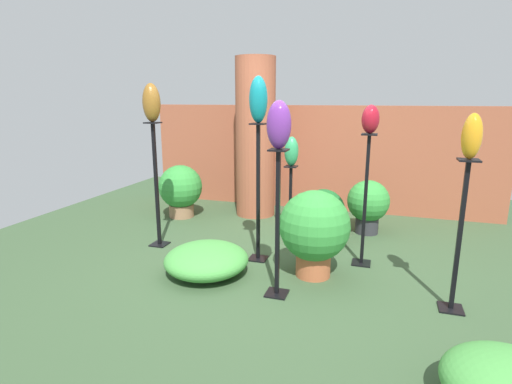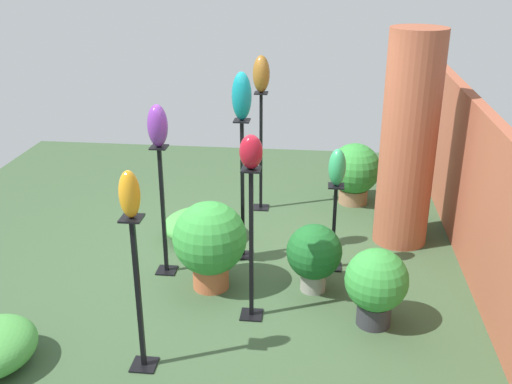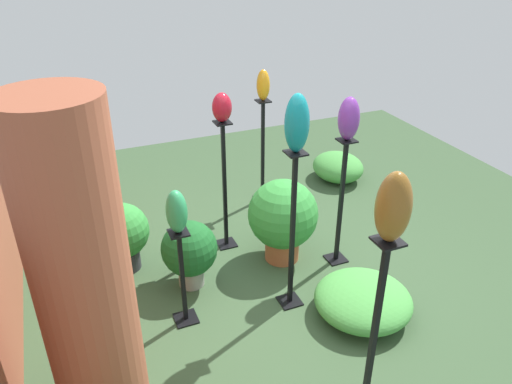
# 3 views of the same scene
# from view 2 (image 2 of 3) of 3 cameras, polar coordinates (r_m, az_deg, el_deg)

# --- Properties ---
(ground_plane) EXTENTS (8.00, 8.00, 0.00)m
(ground_plane) POSITION_cam_2_polar(r_m,az_deg,el_deg) (6.34, -1.80, -7.12)
(ground_plane) COLOR #385133
(brick_wall_back) EXTENTS (5.60, 0.12, 1.67)m
(brick_wall_back) POSITION_cam_2_polar(r_m,az_deg,el_deg) (6.13, 20.84, -1.05)
(brick_wall_back) COLOR #9E5138
(brick_wall_back) RESTS_ON ground
(brick_pillar) EXTENTS (0.60, 0.60, 2.37)m
(brick_pillar) POSITION_cam_2_polar(r_m,az_deg,el_deg) (6.66, 14.32, 4.76)
(brick_pillar) COLOR #9E5138
(brick_pillar) RESTS_ON ground
(pedestal_ruby) EXTENTS (0.20, 0.20, 1.43)m
(pedestal_ruby) POSITION_cam_2_polar(r_m,az_deg,el_deg) (5.23, -0.45, -5.67)
(pedestal_ruby) COLOR black
(pedestal_ruby) RESTS_ON ground
(pedestal_violet) EXTENTS (0.20, 0.20, 1.36)m
(pedestal_violet) POSITION_cam_2_polar(r_m,az_deg,el_deg) (6.05, -8.81, -2.29)
(pedestal_violet) COLOR black
(pedestal_violet) RESTS_ON ground
(pedestal_jade) EXTENTS (0.20, 0.20, 0.93)m
(pedestal_jade) POSITION_cam_2_polar(r_m,az_deg,el_deg) (6.19, 7.41, -3.74)
(pedestal_jade) COLOR black
(pedestal_jade) RESTS_ON ground
(pedestal_amber) EXTENTS (0.20, 0.20, 1.31)m
(pedestal_amber) POSITION_cam_2_polar(r_m,az_deg,el_deg) (4.74, -11.10, -10.18)
(pedestal_amber) COLOR black
(pedestal_amber) RESTS_ON ground
(pedestal_bronze) EXTENTS (0.20, 0.20, 1.51)m
(pedestal_bronze) POSITION_cam_2_polar(r_m,az_deg,el_deg) (7.46, 0.47, 3.39)
(pedestal_bronze) COLOR black
(pedestal_bronze) RESTS_ON ground
(pedestal_teal) EXTENTS (0.20, 0.20, 1.53)m
(pedestal_teal) POSITION_cam_2_polar(r_m,az_deg,el_deg) (6.25, -1.29, -0.37)
(pedestal_teal) COLOR black
(pedestal_teal) RESTS_ON ground
(art_vase_ruby) EXTENTS (0.18, 0.19, 0.29)m
(art_vase_ruby) POSITION_cam_2_polar(r_m,az_deg,el_deg) (4.87, -0.48, 3.85)
(art_vase_ruby) COLOR maroon
(art_vase_ruby) RESTS_ON pedestal_ruby
(art_vase_violet) EXTENTS (0.21, 0.19, 0.41)m
(art_vase_violet) POSITION_cam_2_polar(r_m,az_deg,el_deg) (5.73, -9.36, 6.26)
(art_vase_violet) COLOR #6B2D8C
(art_vase_violet) RESTS_ON pedestal_violet
(art_vase_jade) EXTENTS (0.18, 0.17, 0.38)m
(art_vase_jade) POSITION_cam_2_polar(r_m,az_deg,el_deg) (5.92, 7.74, 2.34)
(art_vase_jade) COLOR #2D9356
(art_vase_jade) RESTS_ON pedestal_jade
(art_vase_amber) EXTENTS (0.15, 0.16, 0.36)m
(art_vase_amber) POSITION_cam_2_polar(r_m,az_deg,el_deg) (4.33, -11.96, -0.21)
(art_vase_amber) COLOR orange
(art_vase_amber) RESTS_ON pedestal_amber
(art_vase_bronze) EXTENTS (0.21, 0.20, 0.44)m
(art_vase_bronze) POSITION_cam_2_polar(r_m,az_deg,el_deg) (7.19, 0.50, 11.18)
(art_vase_bronze) COLOR brown
(art_vase_bronze) RESTS_ON pedestal_bronze
(art_vase_teal) EXTENTS (0.19, 0.20, 0.48)m
(art_vase_teal) POSITION_cam_2_polar(r_m,az_deg,el_deg) (5.92, -1.38, 9.12)
(art_vase_teal) COLOR #0F727A
(art_vase_teal) RESTS_ON pedestal_teal
(potted_plant_walkway_edge) EXTENTS (0.66, 0.66, 0.80)m
(potted_plant_walkway_edge) POSITION_cam_2_polar(r_m,az_deg,el_deg) (7.83, 9.37, 1.99)
(potted_plant_walkway_edge) COLOR #936B4C
(potted_plant_walkway_edge) RESTS_ON ground
(potted_plant_front_right) EXTENTS (0.56, 0.56, 0.72)m
(potted_plant_front_right) POSITION_cam_2_polar(r_m,az_deg,el_deg) (5.35, 11.38, -8.53)
(potted_plant_front_right) COLOR #2D2D33
(potted_plant_front_right) RESTS_ON ground
(potted_plant_mid_left) EXTENTS (0.71, 0.71, 0.89)m
(potted_plant_mid_left) POSITION_cam_2_polar(r_m,az_deg,el_deg) (5.77, -4.42, -4.66)
(potted_plant_mid_left) COLOR #B25B38
(potted_plant_mid_left) RESTS_ON ground
(potted_plant_near_pillar) EXTENTS (0.54, 0.54, 0.68)m
(potted_plant_near_pillar) POSITION_cam_2_polar(r_m,az_deg,el_deg) (5.78, 5.56, -5.88)
(potted_plant_near_pillar) COLOR gray
(potted_plant_near_pillar) RESTS_ON ground
(foliage_bed_east) EXTENTS (0.87, 0.88, 0.31)m
(foliage_bed_east) POSITION_cam_2_polar(r_m,az_deg,el_deg) (6.91, -5.21, -3.17)
(foliage_bed_east) COLOR #479942
(foliage_bed_east) RESTS_ON ground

